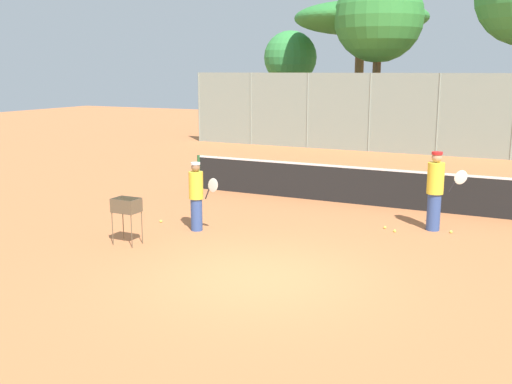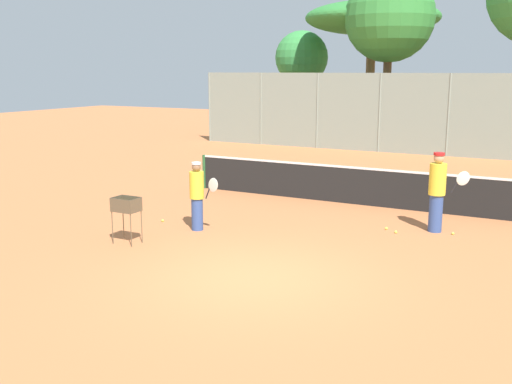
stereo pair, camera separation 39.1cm
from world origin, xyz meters
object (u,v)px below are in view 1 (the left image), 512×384
Objects in this scene: player_white_outfit at (435,190)px; ball_cart at (126,209)px; tennis_net at (365,185)px; parked_car at (337,131)px; player_red_cap at (197,195)px.

ball_cart is (-5.72, -4.15, -0.18)m from player_white_outfit.
tennis_net is 14.29m from parked_car.
player_red_cap is 1.81m from ball_cart.
player_red_cap is (-2.76, -4.39, 0.28)m from tennis_net.
player_white_outfit is (2.22, -1.89, 0.41)m from tennis_net.
player_red_cap is at bearing 65.71° from ball_cart.
ball_cart is (-0.74, -1.65, -0.05)m from player_red_cap.
tennis_net is at bearing 68.18° from player_red_cap.
player_red_cap is 17.84m from parked_car.
player_red_cap is 1.58× the size of ball_cart.
tennis_net is 6.99m from ball_cart.
tennis_net is at bearing 122.55° from player_white_outfit.
player_white_outfit reaches higher than parked_car.
tennis_net is 2.60× the size of parked_car.
parked_car is at bearing 99.54° from player_white_outfit.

